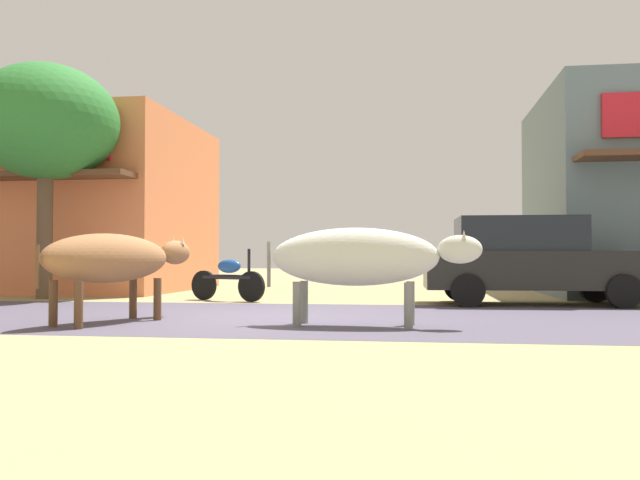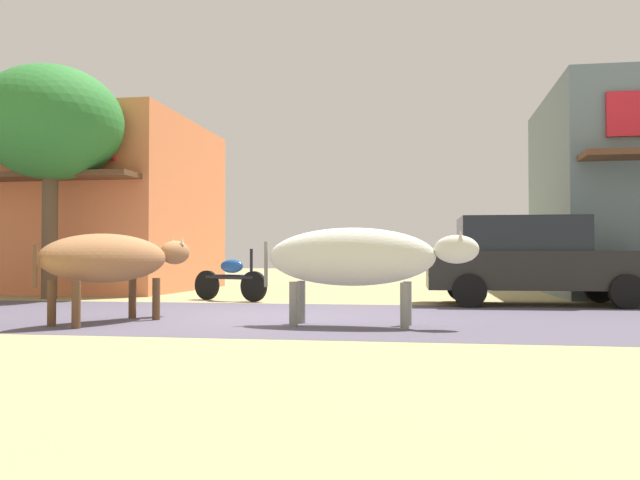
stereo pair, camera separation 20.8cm
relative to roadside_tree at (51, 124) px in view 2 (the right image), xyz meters
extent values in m
plane|color=tan|center=(5.34, -3.41, -3.75)|extent=(80.00, 80.00, 0.00)
cube|color=#4D4857|center=(5.34, -3.41, -3.75)|extent=(72.00, 5.40, 0.00)
cube|color=#E17A4B|center=(-2.14, 3.74, -1.51)|extent=(7.98, 5.68, 4.50)
cylinder|color=brown|center=(0.00, 0.00, -2.36)|extent=(0.33, 0.33, 2.79)
ellipsoid|color=#2C742E|center=(0.00, 0.00, 0.03)|extent=(3.07, 3.07, 2.45)
cube|color=black|center=(10.04, -0.24, -3.10)|extent=(4.13, 1.77, 0.70)
cube|color=#1E2328|center=(9.73, -0.25, -2.43)|extent=(2.29, 1.58, 0.64)
cylinder|color=black|center=(11.34, 0.62, -3.45)|extent=(0.61, 0.20, 0.60)
cylinder|color=black|center=(11.39, -1.02, -3.45)|extent=(0.61, 0.20, 0.60)
cylinder|color=black|center=(8.69, 0.53, -3.45)|extent=(0.61, 0.20, 0.60)
cylinder|color=black|center=(8.74, -1.11, -3.45)|extent=(0.61, 0.20, 0.60)
cylinder|color=black|center=(4.59, -0.28, -3.45)|extent=(0.60, 0.30, 0.61)
cylinder|color=black|center=(3.46, 0.18, -3.45)|extent=(0.60, 0.30, 0.61)
cylinder|color=black|center=(4.02, -0.05, -3.27)|extent=(1.16, 0.55, 0.10)
ellipsoid|color=#1E4C99|center=(4.07, -0.07, -3.05)|extent=(0.61, 0.43, 0.28)
cylinder|color=black|center=(4.53, -0.25, -3.00)|extent=(0.06, 0.06, 0.60)
ellipsoid|color=#96643D|center=(3.72, -4.72, -2.87)|extent=(1.45, 2.18, 0.67)
ellipsoid|color=#96643D|center=(4.22, -3.54, -2.79)|extent=(0.48, 0.62, 0.36)
cone|color=beige|center=(4.15, -3.45, -2.61)|extent=(0.06, 0.06, 0.12)
cone|color=beige|center=(4.33, -3.53, -2.61)|extent=(0.06, 0.06, 0.12)
cylinder|color=brown|center=(3.76, -4.01, -3.46)|extent=(0.11, 0.11, 0.60)
cylinder|color=brown|center=(4.20, -4.20, -3.46)|extent=(0.11, 0.11, 0.60)
cylinder|color=brown|center=(3.23, -5.25, -3.46)|extent=(0.11, 0.11, 0.60)
cylinder|color=brown|center=(3.68, -5.44, -3.46)|extent=(0.11, 0.11, 0.60)
cylinder|color=brown|center=(3.29, -5.72, -2.97)|extent=(0.05, 0.05, 0.53)
ellipsoid|color=silver|center=(7.03, -4.57, -2.86)|extent=(2.22, 0.73, 0.76)
ellipsoid|color=silver|center=(8.38, -4.64, -2.76)|extent=(0.57, 0.31, 0.36)
cone|color=beige|center=(8.43, -4.54, -2.58)|extent=(0.06, 0.06, 0.12)
cone|color=beige|center=(8.42, -4.74, -2.58)|extent=(0.06, 0.06, 0.12)
cylinder|color=gray|center=(7.75, -4.39, -3.47)|extent=(0.11, 0.11, 0.58)
cylinder|color=gray|center=(7.73, -4.82, -3.47)|extent=(0.11, 0.11, 0.58)
cylinder|color=gray|center=(6.33, -4.32, -3.47)|extent=(0.11, 0.11, 0.58)
cylinder|color=gray|center=(6.31, -4.75, -3.47)|extent=(0.11, 0.11, 0.58)
cylinder|color=gray|center=(5.88, -4.51, -2.96)|extent=(0.05, 0.05, 0.60)
camera|label=1|loc=(7.83, -13.24, -2.85)|focal=37.55mm
camera|label=2|loc=(8.03, -13.21, -2.85)|focal=37.55mm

